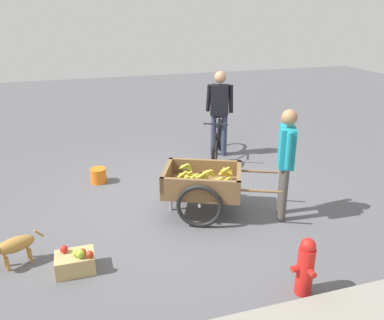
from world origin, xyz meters
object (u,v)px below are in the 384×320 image
Objects in this scene: fruit_cart at (203,185)px; vendor_person at (286,155)px; cyclist_person at (220,106)px; fire_hydrant at (305,267)px; dog at (12,246)px; plastic_bucket at (98,175)px; apple_crate at (76,262)px; bicycle at (218,141)px.

fruit_cart is 1.25m from vendor_person.
cyclist_person is 4.29m from fire_hydrant.
dog is at bearing 1.96° from vendor_person.
plastic_bucket is (-1.14, -2.12, -0.14)m from dog.
apple_crate is at bearing 46.63° from cyclist_person.
cyclist_person is at bearing -133.37° from apple_crate.
apple_crate is (-0.69, 0.32, -0.14)m from dog.
vendor_person is 1.76m from fire_hydrant.
vendor_person reaches higher than fruit_cart.
fire_hydrant is at bearing 82.24° from bicycle.
fire_hydrant is (0.59, 1.54, -0.62)m from vendor_person.
fruit_cart reaches higher than fire_hydrant.
plastic_bucket is at bearing 12.14° from bicycle.
cyclist_person is 4.61m from dog.
fire_hydrant is at bearing 69.04° from vendor_person.
fruit_cart is 4.13× the size of apple_crate.
fruit_cart is at bearing 63.71° from cyclist_person.
dog is 0.77m from apple_crate.
cyclist_person is (-1.08, -2.19, 0.59)m from fruit_cart.
vendor_person is at bearing 90.87° from bicycle.
fire_hydrant reaches higher than dog.
plastic_bucket is at bearing -47.99° from fruit_cart.
dog is 1.44× the size of apple_crate.
vendor_person is 2.38× the size of fire_hydrant.
fire_hydrant is (0.55, 4.05, -0.02)m from bicycle.
dog is 3.31m from fire_hydrant.
vendor_person is at bearing -171.26° from apple_crate.
plastic_bucket is 0.62× the size of apple_crate.
bicycle is 0.70m from cyclist_person.
plastic_bucket is at bearing -62.48° from fire_hydrant.
vendor_person reaches higher than dog.
fruit_cart is at bearing 132.01° from plastic_bucket.
vendor_person reaches higher than fire_hydrant.
fruit_cart is 2.07m from apple_crate.
apple_crate is at bearing 26.16° from fruit_cart.
cyclist_person is at bearing -90.68° from vendor_person.
fire_hydrant is (-0.46, 2.00, -0.11)m from fruit_cart.
vendor_person is 3.25m from plastic_bucket.
apple_crate reaches higher than plastic_bucket.
cyclist_person is 2.70× the size of dog.
dog is (3.54, 2.63, -0.08)m from bicycle.
fire_hydrant is (0.62, 4.19, -0.70)m from cyclist_person.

